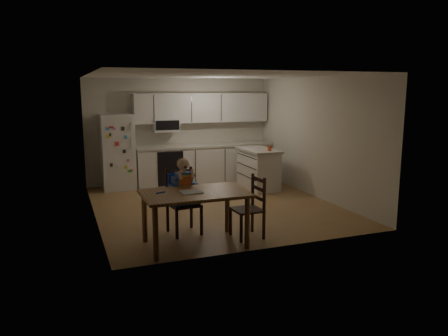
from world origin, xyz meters
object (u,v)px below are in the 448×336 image
Objects in this scene: kitchen_island at (258,168)px; red_cup at (269,148)px; dining_table at (194,199)px; chair_side at (253,203)px; refrigerator at (118,152)px; chair_booster at (183,188)px.

red_cup is (0.10, -0.36, 0.51)m from kitchen_island.
chair_side is (0.94, 0.05, -0.15)m from dining_table.
refrigerator is 3.42m from red_cup.
chair_booster is at bearing -123.54° from chair_side.
chair_booster is at bearing -140.79° from red_cup.
refrigerator is at bearing 160.20° from kitchen_island.
kitchen_island is at bearing 38.60° from chair_booster.
kitchen_island is at bearing -19.80° from refrigerator.
kitchen_island is 3.48m from chair_booster.
chair_booster is 1.12m from chair_side.
kitchen_island is (3.01, -1.08, -0.39)m from refrigerator.
red_cup is 3.73m from dining_table.
kitchen_island is 3.37m from chair_side.
dining_table is at bearing -95.71° from chair_booster.
chair_side is at bearing -121.23° from red_cup.
red_cup reaches higher than kitchen_island.
kitchen_island is 1.03× the size of chair_booster.
refrigerator is at bearing 155.08° from red_cup.
chair_side is (0.95, -0.57, -0.19)m from chair_booster.
chair_booster reaches higher than kitchen_island.
dining_table is at bearing -82.44° from refrigerator.
dining_table is (-2.55, -2.71, -0.28)m from red_cup.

